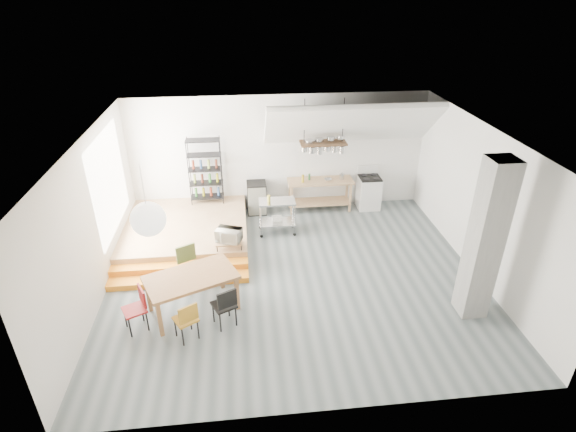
{
  "coord_description": "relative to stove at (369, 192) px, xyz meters",
  "views": [
    {
      "loc": [
        -1.02,
        -8.06,
        5.83
      ],
      "look_at": [
        -0.05,
        0.8,
        1.1
      ],
      "focal_mm": 28.0,
      "sensor_mm": 36.0,
      "label": 1
    }
  ],
  "objects": [
    {
      "name": "concrete_column",
      "position": [
        0.8,
        -4.66,
        1.12
      ],
      "size": [
        0.5,
        0.5,
        3.2
      ],
      "primitive_type": "cube",
      "color": "gray",
      "rests_on": "ground"
    },
    {
      "name": "chair_black",
      "position": [
        -3.96,
        -4.59,
        0.04
      ],
      "size": [
        0.53,
        0.53,
        0.87
      ],
      "rotation": [
        0.0,
        0.0,
        3.59
      ],
      "color": "black",
      "rests_on": "ground"
    },
    {
      "name": "slope_ceiling",
      "position": [
        -0.7,
        -0.26,
        2.07
      ],
      "size": [
        4.4,
        1.44,
        1.32
      ],
      "primitive_type": "cube",
      "rotation": [
        -0.73,
        0.0,
        0.0
      ],
      "color": "white",
      "rests_on": "wall_back"
    },
    {
      "name": "wire_shelving",
      "position": [
        -4.5,
        0.04,
        0.85
      ],
      "size": [
        0.88,
        0.38,
        1.8
      ],
      "color": "black",
      "rests_on": "platform"
    },
    {
      "name": "wall_left",
      "position": [
        -6.5,
        -3.16,
        1.12
      ],
      "size": [
        0.04,
        7.0,
        3.2
      ],
      "primitive_type": "cube",
      "color": "silver",
      "rests_on": "ground"
    },
    {
      "name": "step_lower",
      "position": [
        -5.0,
        -3.11,
        -0.41
      ],
      "size": [
        3.0,
        0.35,
        0.13
      ],
      "primitive_type": "cube",
      "color": "orange",
      "rests_on": "ground"
    },
    {
      "name": "microwave_shelf",
      "position": [
        -3.9,
        -2.41,
        0.07
      ],
      "size": [
        0.6,
        0.4,
        0.16
      ],
      "color": "#A27751",
      "rests_on": "platform"
    },
    {
      "name": "microwave",
      "position": [
        -3.9,
        -2.41,
        0.24
      ],
      "size": [
        0.64,
        0.54,
        0.3
      ],
      "primitive_type": "imported",
      "rotation": [
        0.0,
        0.0,
        -0.35
      ],
      "color": "beige",
      "rests_on": "microwave_shelf"
    },
    {
      "name": "mini_fridge",
      "position": [
        -3.16,
        0.04,
        -0.04
      ],
      "size": [
        0.52,
        0.52,
        0.89
      ],
      "primitive_type": "cube",
      "color": "black",
      "rests_on": "ground"
    },
    {
      "name": "ceiling",
      "position": [
        -2.5,
        -3.16,
        2.72
      ],
      "size": [
        8.0,
        7.0,
        0.02
      ],
      "primitive_type": "cube",
      "color": "white",
      "rests_on": "wall_back"
    },
    {
      "name": "kitchen_counter",
      "position": [
        -1.4,
        -0.01,
        0.15
      ],
      "size": [
        1.8,
        0.6,
        0.91
      ],
      "color": "#A27751",
      "rests_on": "ground"
    },
    {
      "name": "paper_lantern",
      "position": [
        -5.16,
        -4.28,
        1.72
      ],
      "size": [
        0.6,
        0.6,
        0.6
      ],
      "primitive_type": "sphere",
      "color": "white",
      "rests_on": "ceiling"
    },
    {
      "name": "platform",
      "position": [
        -5.0,
        -1.16,
        -0.28
      ],
      "size": [
        3.0,
        3.0,
        0.4
      ],
      "primitive_type": "cube",
      "color": "#A27751",
      "rests_on": "ground"
    },
    {
      "name": "stove",
      "position": [
        0.0,
        0.0,
        0.0
      ],
      "size": [
        0.6,
        0.6,
        1.18
      ],
      "color": "white",
      "rests_on": "ground"
    },
    {
      "name": "step_upper",
      "position": [
        -5.0,
        -2.76,
        -0.35
      ],
      "size": [
        3.0,
        0.35,
        0.27
      ],
      "primitive_type": "cube",
      "color": "orange",
      "rests_on": "ground"
    },
    {
      "name": "pot_rack",
      "position": [
        -1.37,
        -0.23,
        1.5
      ],
      "size": [
        1.2,
        0.5,
        1.43
      ],
      "color": "#452D1B",
      "rests_on": "ceiling"
    },
    {
      "name": "chair_red",
      "position": [
        -5.56,
        -4.45,
        0.04
      ],
      "size": [
        0.53,
        0.53,
        0.87
      ],
      "rotation": [
        0.0,
        0.0,
        -1.11
      ],
      "color": "maroon",
      "rests_on": "ground"
    },
    {
      "name": "window_pane",
      "position": [
        -6.48,
        -1.66,
        1.32
      ],
      "size": [
        0.02,
        2.5,
        2.2
      ],
      "primitive_type": "cube",
      "color": "white",
      "rests_on": "wall_left"
    },
    {
      "name": "chair_olive",
      "position": [
        -4.72,
        -3.26,
        0.09
      ],
      "size": [
        0.59,
        0.59,
        0.96
      ],
      "rotation": [
        0.0,
        0.0,
        0.5
      ],
      "color": "#5B6A32",
      "rests_on": "ground"
    },
    {
      "name": "floor",
      "position": [
        -2.5,
        -3.16,
        -0.48
      ],
      "size": [
        8.0,
        8.0,
        0.0
      ],
      "primitive_type": "plane",
      "color": "#535F61",
      "rests_on": "ground"
    },
    {
      "name": "wall_right",
      "position": [
        1.5,
        -3.16,
        1.12
      ],
      "size": [
        0.04,
        7.0,
        3.2
      ],
      "primitive_type": "cube",
      "color": "silver",
      "rests_on": "ground"
    },
    {
      "name": "wall_back",
      "position": [
        -2.5,
        0.34,
        1.12
      ],
      "size": [
        8.0,
        0.04,
        3.2
      ],
      "primitive_type": "cube",
      "color": "silver",
      "rests_on": "ground"
    },
    {
      "name": "dining_table",
      "position": [
        -4.61,
        -4.04,
        0.24
      ],
      "size": [
        1.93,
        1.55,
        0.8
      ],
      "rotation": [
        0.0,
        0.0,
        0.41
      ],
      "color": "#946036",
      "rests_on": "ground"
    },
    {
      "name": "chair_mustard",
      "position": [
        -4.64,
        -4.88,
        0.01
      ],
      "size": [
        0.52,
        0.52,
        0.83
      ],
      "rotation": [
        0.0,
        0.0,
        3.68
      ],
      "color": "#B8801F",
      "rests_on": "ground"
    },
    {
      "name": "bowl",
      "position": [
        -1.19,
        -0.06,
        0.45
      ],
      "size": [
        0.21,
        0.21,
        0.05
      ],
      "primitive_type": "imported",
      "rotation": [
        0.0,
        0.0,
        0.06
      ],
      "color": "silver",
      "rests_on": "kitchen_counter"
    },
    {
      "name": "rolling_cart",
      "position": [
        -2.7,
        -1.17,
        0.11
      ],
      "size": [
        0.93,
        0.53,
        0.91
      ],
      "rotation": [
        0.0,
        0.0,
        -0.01
      ],
      "color": "silver",
      "rests_on": "ground"
    }
  ]
}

